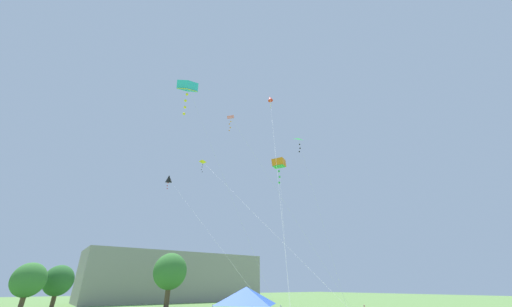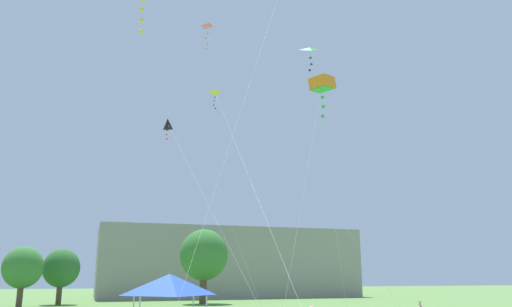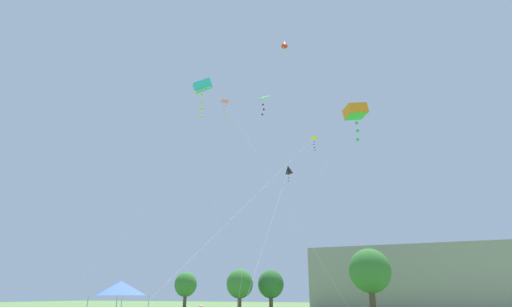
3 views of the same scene
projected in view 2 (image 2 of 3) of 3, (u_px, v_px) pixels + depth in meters
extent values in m
cube|color=gray|center=(228.00, 263.00, 69.93)|extent=(35.30, 12.03, 9.22)
cylinder|color=brown|center=(203.00, 290.00, 52.33)|extent=(0.75, 0.75, 2.86)
ellipsoid|color=#387533|center=(204.00, 255.00, 53.18)|extent=(5.12, 4.61, 5.38)
cylinder|color=brown|center=(59.00, 294.00, 50.55)|extent=(0.54, 0.54, 2.07)
ellipsoid|color=#2D662D|center=(61.00, 268.00, 51.16)|extent=(3.70, 3.33, 3.88)
cylinder|color=brown|center=(20.00, 296.00, 46.26)|extent=(0.54, 0.54, 2.07)
ellipsoid|color=#387533|center=(23.00, 267.00, 46.88)|extent=(3.70, 3.33, 3.88)
pyramid|color=blue|center=(169.00, 284.00, 17.84)|extent=(2.48, 2.48, 0.74)
cylinder|color=tan|center=(420.00, 306.00, 23.95)|extent=(0.15, 0.13, 0.49)
cylinder|color=silver|center=(245.00, 99.00, 21.90)|extent=(8.61, 11.61, 20.88)
cylinder|color=silver|center=(328.00, 179.00, 22.36)|extent=(0.16, 3.52, 14.22)
pyramid|color=green|center=(309.00, 49.00, 25.67)|extent=(0.86, 0.67, 0.49)
sphere|color=black|center=(311.00, 58.00, 25.52)|extent=(0.12, 0.12, 0.12)
sphere|color=black|center=(311.00, 64.00, 25.47)|extent=(0.12, 0.12, 0.12)
sphere|color=black|center=(310.00, 70.00, 25.37)|extent=(0.12, 0.12, 0.12)
cylinder|color=silver|center=(199.00, 136.00, 25.80)|extent=(6.06, 5.82, 19.84)
sphere|color=yellow|center=(142.00, 10.00, 29.50)|extent=(0.24, 0.24, 0.24)
sphere|color=yellow|center=(142.00, 21.00, 29.38)|extent=(0.24, 0.24, 0.24)
sphere|color=yellow|center=(141.00, 31.00, 29.24)|extent=(0.24, 0.24, 0.24)
cylinder|color=silver|center=(305.00, 169.00, 26.06)|extent=(10.11, 3.62, 16.60)
pyramid|color=pink|center=(207.00, 25.00, 28.16)|extent=(0.56, 0.75, 0.21)
sphere|color=orange|center=(208.00, 33.00, 28.09)|extent=(0.11, 0.11, 0.11)
sphere|color=orange|center=(205.00, 38.00, 27.99)|extent=(0.11, 0.11, 0.11)
sphere|color=orange|center=(207.00, 44.00, 27.99)|extent=(0.11, 0.11, 0.11)
sphere|color=orange|center=(206.00, 48.00, 27.89)|extent=(0.11, 0.11, 0.11)
cylinder|color=silver|center=(305.00, 183.00, 28.21)|extent=(6.78, 8.50, 16.02)
cube|color=orange|center=(322.00, 84.00, 35.06)|extent=(2.14, 2.00, 1.17)
cube|color=green|center=(322.00, 90.00, 34.95)|extent=(1.90, 1.86, 0.35)
sphere|color=green|center=(322.00, 97.00, 34.86)|extent=(0.25, 0.25, 0.25)
sphere|color=green|center=(323.00, 107.00, 34.66)|extent=(0.25, 0.25, 0.25)
sphere|color=green|center=(323.00, 116.00, 34.52)|extent=(0.25, 0.25, 0.25)
cylinder|color=silver|center=(243.00, 163.00, 27.61)|extent=(2.71, 25.75, 17.90)
pyramid|color=yellow|center=(215.00, 92.00, 42.05)|extent=(0.95, 0.92, 0.38)
sphere|color=black|center=(215.00, 97.00, 41.84)|extent=(0.11, 0.11, 0.11)
sphere|color=black|center=(214.00, 101.00, 41.75)|extent=(0.11, 0.11, 0.11)
sphere|color=black|center=(214.00, 105.00, 41.81)|extent=(0.11, 0.11, 0.11)
sphere|color=black|center=(215.00, 108.00, 41.67)|extent=(0.11, 0.11, 0.11)
cylinder|color=silver|center=(205.00, 199.00, 31.97)|extent=(2.60, 18.90, 15.35)
cone|color=black|center=(168.00, 124.00, 42.11)|extent=(1.22, 1.28, 1.10)
sphere|color=red|center=(167.00, 130.00, 42.03)|extent=(0.14, 0.14, 0.14)
sphere|color=red|center=(166.00, 135.00, 41.91)|extent=(0.14, 0.14, 0.14)
sphere|color=red|center=(167.00, 139.00, 41.80)|extent=(0.14, 0.14, 0.14)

